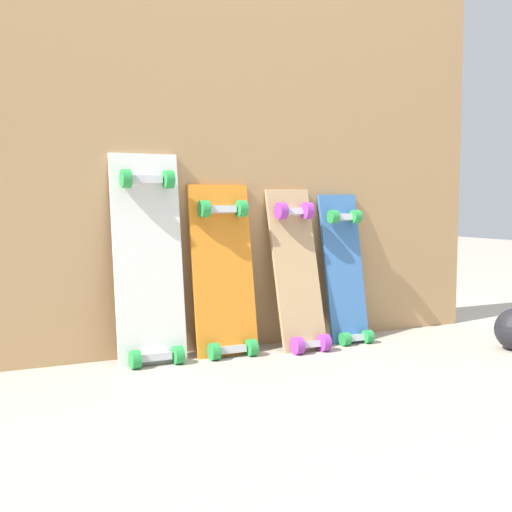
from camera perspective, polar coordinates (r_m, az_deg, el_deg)
ground_plane at (r=2.29m, az=-0.76°, el=-8.34°), size 12.00×12.00×0.00m
plywood_wall_panel at (r=2.31m, az=-1.53°, el=11.28°), size 2.02×0.04×1.56m
skateboard_white at (r=2.10m, az=-9.54°, el=-1.07°), size 0.23×0.17×0.75m
skateboard_orange at (r=2.19m, az=-2.87°, el=-2.09°), size 0.22×0.18×0.65m
skateboard_natural at (r=2.28m, az=3.80°, el=-1.97°), size 0.17×0.23×0.64m
skateboard_blue at (r=2.41m, az=8.00°, el=-1.92°), size 0.16×0.18×0.62m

